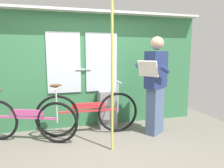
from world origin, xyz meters
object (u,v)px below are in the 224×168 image
passenger_reading_newspaper (156,84)px  trash_bin_by_wall (107,109)px  handrail_pole (112,78)px  bicycle_leaning_behind (88,113)px  bicycle_near_door (27,120)px

passenger_reading_newspaper → trash_bin_by_wall: 1.04m
handrail_pole → bicycle_leaning_behind: bearing=109.7°
passenger_reading_newspaper → trash_bin_by_wall: size_ratio=2.37×
bicycle_leaning_behind → bicycle_near_door: bearing=-175.2°
passenger_reading_newspaper → handrail_pole: bearing=-9.5°
bicycle_near_door → handrail_pole: bearing=-5.4°
handrail_pole → bicycle_near_door: bearing=152.0°
bicycle_leaning_behind → passenger_reading_newspaper: passenger_reading_newspaper is taller
bicycle_leaning_behind → passenger_reading_newspaper: bearing=-10.8°
bicycle_near_door → passenger_reading_newspaper: bearing=16.0°
bicycle_near_door → bicycle_leaning_behind: (0.98, 0.03, 0.02)m
passenger_reading_newspaper → handrail_pole: 0.99m
bicycle_near_door → handrail_pole: handrail_pole is taller
bicycle_leaning_behind → trash_bin_by_wall: bicycle_leaning_behind is taller
trash_bin_by_wall → handrail_pole: (-0.16, -0.94, 0.71)m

